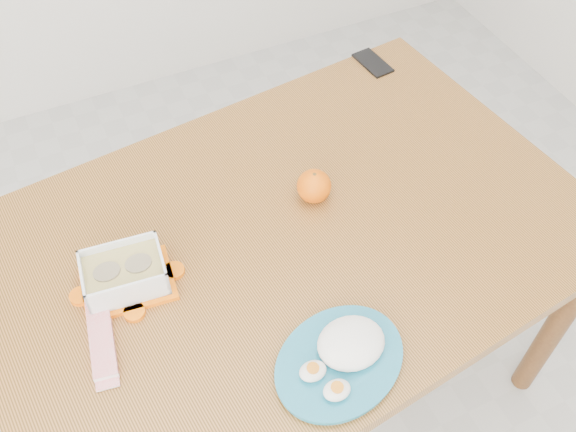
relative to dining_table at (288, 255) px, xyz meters
name	(u,v)px	position (x,y,z in m)	size (l,w,h in m)	color
ground	(297,422)	(-0.03, -0.14, -0.67)	(3.50, 3.50, 0.00)	#B7B7B2
dining_table	(288,255)	(0.00, 0.00, 0.00)	(1.46, 1.07, 0.75)	#A9692F
food_container	(125,274)	(-0.36, 0.02, 0.12)	(0.20, 0.16, 0.08)	orange
orange_fruit	(314,186)	(0.10, 0.07, 0.12)	(0.08, 0.08, 0.08)	#F56404
rice_plate	(343,354)	(-0.04, -0.33, 0.11)	(0.34, 0.34, 0.07)	#196D89
candy_bar	(101,336)	(-0.45, -0.08, 0.09)	(0.19, 0.05, 0.02)	red
smartphone	(373,63)	(0.48, 0.46, 0.09)	(0.06, 0.12, 0.01)	black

